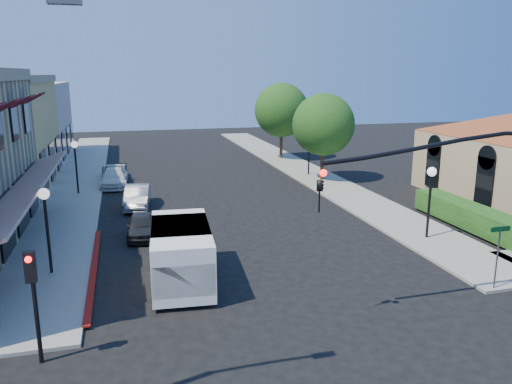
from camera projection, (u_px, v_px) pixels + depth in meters
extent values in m
plane|color=black|center=(329.00, 350.00, 14.52)|extent=(120.00, 120.00, 0.00)
cube|color=gray|center=(80.00, 179.00, 37.67)|extent=(3.50, 50.00, 0.12)
cube|color=gray|center=(298.00, 168.00, 42.07)|extent=(3.50, 50.00, 0.12)
cube|color=maroon|center=(94.00, 271.00, 20.30)|extent=(0.25, 10.00, 0.06)
cube|color=#561416|center=(27.00, 186.00, 21.73)|extent=(1.75, 17.00, 0.67)
cube|color=#501017|center=(8.00, 106.00, 20.64)|extent=(1.02, 1.50, 0.60)
cube|color=#501017|center=(23.00, 101.00, 23.83)|extent=(1.02, 1.50, 0.60)
cube|color=#501017|center=(34.00, 98.00, 27.03)|extent=(1.02, 1.50, 0.60)
cube|color=black|center=(6.00, 224.00, 21.19)|extent=(0.12, 2.60, 2.60)
cube|color=black|center=(21.00, 204.00, 24.39)|extent=(0.12, 2.60, 2.60)
cube|color=black|center=(32.00, 189.00, 27.58)|extent=(0.12, 2.60, 2.60)
cube|color=tan|center=(8.00, 122.00, 45.50)|extent=(10.00, 12.00, 7.00)
cube|color=black|center=(485.00, 182.00, 28.54)|extent=(0.12, 1.40, 2.80)
cube|color=black|center=(433.00, 166.00, 33.24)|extent=(0.12, 1.40, 2.80)
cube|color=#1E4614|center=(469.00, 228.00, 25.92)|extent=(1.40, 8.00, 1.10)
cylinder|color=#382616|center=(322.00, 167.00, 37.16)|extent=(0.28, 0.28, 2.10)
sphere|color=#1E4614|center=(323.00, 124.00, 36.43)|extent=(4.56, 4.56, 4.56)
cylinder|color=#382616|center=(281.00, 147.00, 46.53)|extent=(0.28, 0.28, 2.27)
sphere|color=#1E4614|center=(281.00, 110.00, 45.74)|extent=(4.94, 4.94, 4.94)
cylinder|color=black|center=(437.00, 147.00, 15.66)|extent=(7.80, 0.14, 0.14)
imported|color=black|center=(321.00, 182.00, 14.89)|extent=(0.20, 0.16, 1.00)
sphere|color=#FF0C0C|center=(323.00, 173.00, 14.65)|extent=(0.22, 0.22, 0.22)
cylinder|color=black|center=(36.00, 313.00, 13.57)|extent=(0.12, 0.12, 3.00)
cube|color=black|center=(30.00, 267.00, 13.10)|extent=(0.28, 0.22, 0.85)
sphere|color=#FF0C0C|center=(28.00, 260.00, 12.93)|extent=(0.18, 0.18, 0.18)
cylinder|color=#595B5E|center=(497.00, 259.00, 18.18)|extent=(0.06, 0.06, 2.50)
cube|color=#0C591E|center=(501.00, 229.00, 17.92)|extent=(0.80, 0.04, 0.18)
cylinder|color=black|center=(48.00, 237.00, 19.52)|extent=(0.12, 0.12, 3.20)
sphere|color=white|center=(44.00, 194.00, 19.12)|extent=(0.44, 0.44, 0.44)
cylinder|color=black|center=(77.00, 171.00, 32.67)|extent=(0.12, 0.12, 3.20)
sphere|color=white|center=(74.00, 145.00, 32.27)|extent=(0.44, 0.44, 0.44)
cylinder|color=black|center=(429.00, 208.00, 23.80)|extent=(0.12, 0.12, 3.20)
sphere|color=white|center=(432.00, 172.00, 23.40)|extent=(0.44, 0.44, 0.44)
cylinder|color=black|center=(309.00, 156.00, 38.84)|extent=(0.12, 0.12, 3.20)
sphere|color=white|center=(309.00, 133.00, 38.43)|extent=(0.44, 0.44, 0.44)
cube|color=white|center=(181.00, 253.00, 18.97)|extent=(2.56, 5.18, 2.06)
cube|color=white|center=(184.00, 278.00, 16.92)|extent=(2.16, 0.85, 1.14)
cube|color=black|center=(183.00, 258.00, 17.17)|extent=(1.95, 0.27, 1.03)
cube|color=black|center=(180.00, 237.00, 19.18)|extent=(2.42, 3.13, 1.03)
cylinder|color=black|center=(156.00, 294.00, 17.35)|extent=(0.34, 0.77, 0.75)
cylinder|color=black|center=(157.00, 259.00, 20.63)|extent=(0.34, 0.77, 0.75)
cylinder|color=black|center=(212.00, 289.00, 17.70)|extent=(0.34, 0.77, 0.75)
cylinder|color=black|center=(204.00, 256.00, 20.97)|extent=(0.34, 0.77, 0.75)
imported|color=black|center=(142.00, 226.00, 24.45)|extent=(1.59, 3.46, 1.15)
imported|color=#949798|center=(137.00, 197.00, 29.80)|extent=(1.84, 4.14, 1.32)
imported|color=silver|center=(114.00, 178.00, 35.37)|extent=(1.90, 4.39, 1.26)
imported|color=#AEB2B4|center=(115.00, 172.00, 37.79)|extent=(2.02, 3.96, 1.07)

